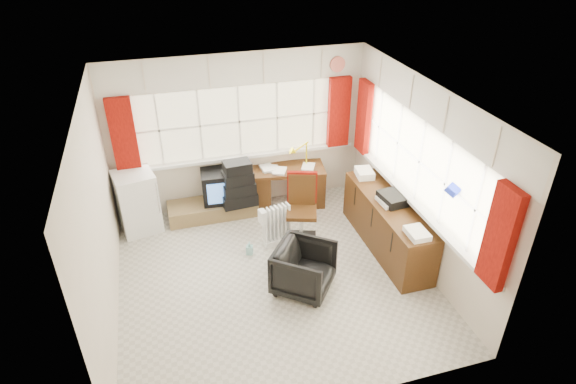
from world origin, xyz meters
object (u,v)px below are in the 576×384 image
task_chair (302,205)px  desk_lamp (307,148)px  office_chair (304,269)px  tv_bench (213,209)px  crt_tv (220,185)px  mini_fridge (137,202)px  desk (288,184)px  radiator (277,228)px  credenza (387,224)px

task_chair → desk_lamp: bearing=68.5°
office_chair → tv_bench: 2.23m
tv_bench → crt_tv: 0.41m
tv_bench → office_chair: bearing=-67.0°
mini_fridge → desk: bearing=1.5°
office_chair → tv_bench: office_chair is taller
radiator → tv_bench: radiator is taller
desk → crt_tv: 1.13m
desk → crt_tv: bearing=178.0°
crt_tv → radiator: bearing=-58.3°
task_chair → radiator: 0.50m
credenza → tv_bench: bearing=146.3°
radiator → mini_fridge: 2.14m
radiator → mini_fridge: size_ratio=0.65×
task_chair → credenza: bearing=-27.5°
tv_bench → desk_lamp: bearing=1.8°
desk → task_chair: (-0.08, -0.97, 0.19)m
office_chair → task_chair: bearing=21.8°
desk_lamp → task_chair: desk_lamp is taller
desk → task_chair: 0.99m
desk_lamp → radiator: bearing=-127.2°
tv_bench → crt_tv: bearing=21.6°
radiator → tv_bench: bearing=128.7°
credenza → desk: bearing=123.4°
office_chair → mini_fridge: 2.82m
office_chair → crt_tv: bearing=56.7°
radiator → crt_tv: (-0.64, 1.04, 0.25)m
desk_lamp → credenza: (0.70, -1.57, -0.57)m
task_chair → crt_tv: (-1.04, 1.01, -0.06)m
radiator → crt_tv: 1.25m
desk_lamp → radiator: size_ratio=0.69×
desk_lamp → crt_tv: bearing=179.6°
desk → crt_tv: crt_tv is taller
credenza → crt_tv: (-2.13, 1.58, 0.11)m
desk_lamp → office_chair: bearing=-108.7°
radiator → crt_tv: crt_tv is taller
mini_fridge → radiator: bearing=-26.3°
task_chair → office_chair: size_ratio=1.49×
task_chair → mini_fridge: task_chair is taller
desk_lamp → crt_tv: size_ratio=0.73×
office_chair → tv_bench: size_ratio=0.51×
task_chair → mini_fridge: 2.47m
desk → radiator: (-0.47, -1.00, -0.12)m
credenza → mini_fridge: mini_fridge is taller
task_chair → credenza: (1.10, -0.57, -0.17)m
tv_bench → crt_tv: size_ratio=2.38×
office_chair → radiator: 1.07m
desk → task_chair: task_chair is taller
task_chair → tv_bench: bearing=141.3°
desk_lamp → crt_tv: 1.50m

